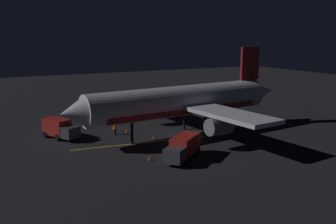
% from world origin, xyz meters
% --- Properties ---
extents(ground_plane, '(180.00, 180.00, 0.20)m').
position_xyz_m(ground_plane, '(0.00, 0.00, -0.10)').
color(ground_plane, black).
extents(apron_guide_stripe, '(2.92, 22.92, 0.01)m').
position_xyz_m(apron_guide_stripe, '(-1.30, 4.00, 0.00)').
color(apron_guide_stripe, gold).
rests_on(apron_guide_stripe, ground_plane).
extents(airliner, '(29.79, 35.27, 11.97)m').
position_xyz_m(airliner, '(0.06, -0.56, 4.68)').
color(airliner, silver).
rests_on(airliner, ground_plane).
extents(baggage_truck, '(5.89, 4.28, 2.63)m').
position_xyz_m(baggage_truck, '(6.13, 15.24, 1.31)').
color(baggage_truck, maroon).
rests_on(baggage_truck, ground_plane).
extents(catering_truck, '(5.41, 6.12, 2.60)m').
position_xyz_m(catering_truck, '(-9.19, 4.91, 1.32)').
color(catering_truck, maroon).
rests_on(catering_truck, ground_plane).
extents(ground_crew_worker, '(0.40, 0.40, 1.74)m').
position_xyz_m(ground_crew_worker, '(4.46, 8.02, 0.89)').
color(ground_crew_worker, black).
rests_on(ground_crew_worker, ground_plane).
extents(traffic_cone_near_left, '(0.50, 0.50, 0.55)m').
position_xyz_m(traffic_cone_near_left, '(4.82, 6.15, 0.25)').
color(traffic_cone_near_left, '#EA590F').
rests_on(traffic_cone_near_left, ground_plane).
extents(traffic_cone_near_right, '(0.50, 0.50, 0.55)m').
position_xyz_m(traffic_cone_near_right, '(7.65, 7.19, 0.25)').
color(traffic_cone_near_right, '#EA590F').
rests_on(traffic_cone_near_right, ground_plane).
extents(traffic_cone_under_wing, '(0.50, 0.50, 0.55)m').
position_xyz_m(traffic_cone_under_wing, '(-7.85, 8.44, 0.25)').
color(traffic_cone_under_wing, '#EA590F').
rests_on(traffic_cone_under_wing, ground_plane).
extents(traffic_cone_far, '(0.50, 0.50, 0.55)m').
position_xyz_m(traffic_cone_far, '(-0.09, 4.18, 0.25)').
color(traffic_cone_far, '#EA590F').
rests_on(traffic_cone_far, ground_plane).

